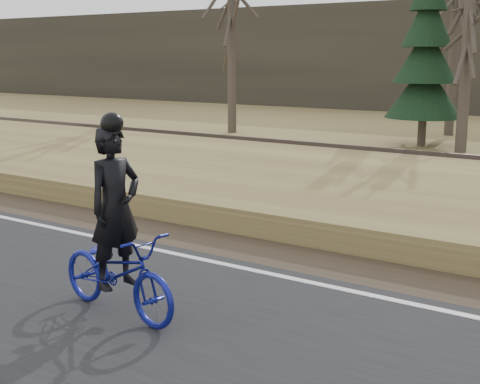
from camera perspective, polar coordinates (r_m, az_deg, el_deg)
The scene contains 5 objects.
cyclist at distance 7.91m, azimuth -10.47°, elevation -5.06°, with size 2.01×0.92×2.38m.
bare_tree_far_left at distance 27.00m, azimuth -0.71°, elevation 13.44°, with size 0.36×0.36×7.89m, color #4E4539.
bare_tree_left at distance 27.30m, azimuth 17.94°, elevation 14.19°, with size 0.36×0.36×9.13m, color #4E4539.
bare_tree_near_left at distance 22.49m, azimuth 18.80°, elevation 11.36°, with size 0.36×0.36×6.42m, color #4E4539.
conifer at distance 23.76m, azimuth 15.59°, elevation 11.10°, with size 2.60×2.60×6.41m.
Camera 1 is at (1.14, -7.39, 3.05)m, focal length 50.00 mm.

